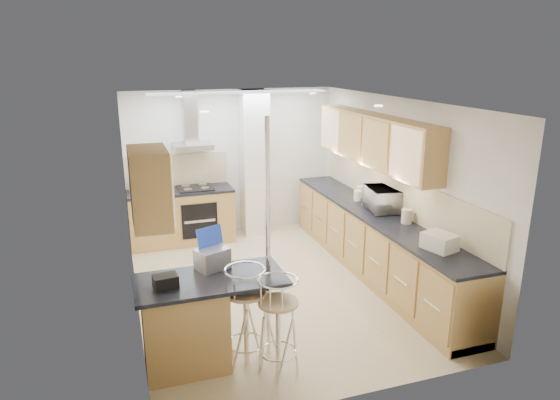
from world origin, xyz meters
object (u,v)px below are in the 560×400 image
object	(u,v)px
microwave	(382,199)
bar_stool_near	(246,317)
laptop	(212,259)
bar_stool_end	(278,326)
bread_bin	(440,242)

from	to	relation	value
microwave	bar_stool_near	distance (m)	3.00
laptop	bar_stool_end	world-z (taller)	laptop
laptop	bar_stool_near	world-z (taller)	laptop
bar_stool_near	bar_stool_end	bearing A→B (deg)	-51.08
microwave	bar_stool_near	bearing A→B (deg)	132.73
microwave	bar_stool_near	size ratio (longest dim) A/B	0.55
bar_stool_near	bar_stool_end	distance (m)	0.35
bread_bin	microwave	bearing A→B (deg)	68.94
laptop	bar_stool_near	bearing A→B (deg)	-79.35
bar_stool_end	bread_bin	xyz separation A→B (m)	(2.05, 0.36, 0.50)
bar_stool_end	bread_bin	bearing A→B (deg)	-38.61
bar_stool_near	microwave	bearing A→B (deg)	24.83
microwave	laptop	xyz separation A→B (m)	(-2.69, -1.28, -0.04)
laptop	bar_stool_end	size ratio (longest dim) A/B	0.31
bar_stool_near	bar_stool_end	size ratio (longest dim) A/B	1.05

